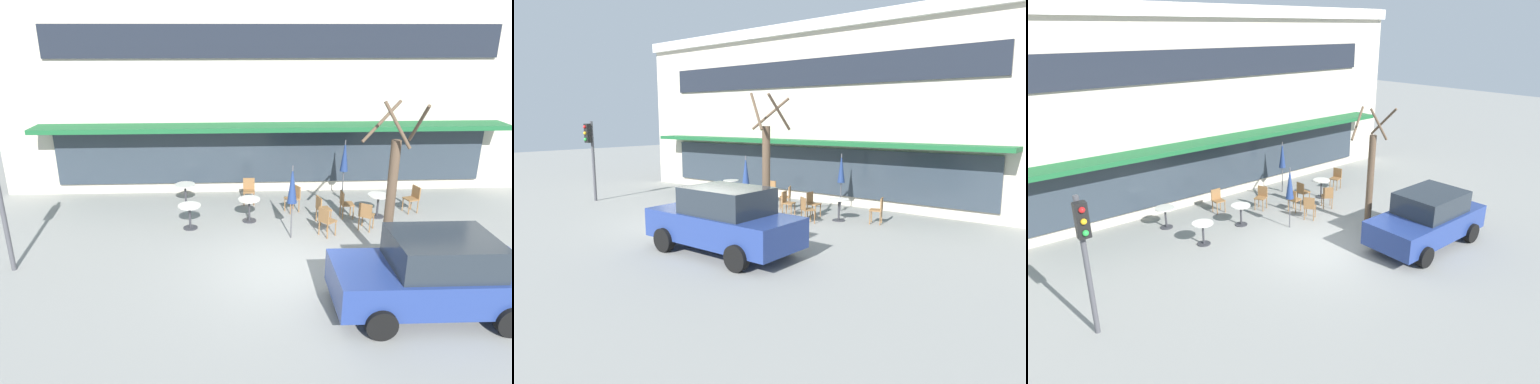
# 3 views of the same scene
# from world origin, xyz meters

# --- Properties ---
(ground_plane) EXTENTS (80.00, 80.00, 0.00)m
(ground_plane) POSITION_xyz_m (0.00, 0.00, 0.00)
(ground_plane) COLOR gray
(building_facade) EXTENTS (19.50, 9.10, 7.49)m
(building_facade) POSITION_xyz_m (0.00, 9.97, 3.75)
(building_facade) COLOR beige
(building_facade) RESTS_ON ground
(cafe_table_near_wall) EXTENTS (0.70, 0.70, 0.76)m
(cafe_table_near_wall) POSITION_xyz_m (3.23, 3.33, 0.52)
(cafe_table_near_wall) COLOR #333338
(cafe_table_near_wall) RESTS_ON ground
(cafe_table_streetside) EXTENTS (0.70, 0.70, 0.76)m
(cafe_table_streetside) POSITION_xyz_m (-0.94, 3.16, 0.52)
(cafe_table_streetside) COLOR #333338
(cafe_table_streetside) RESTS_ON ground
(cafe_table_by_tree) EXTENTS (0.70, 0.70, 0.76)m
(cafe_table_by_tree) POSITION_xyz_m (-2.77, 2.68, 0.52)
(cafe_table_by_tree) COLOR #333338
(cafe_table_by_tree) RESTS_ON ground
(cafe_table_mid_patio) EXTENTS (0.70, 0.70, 0.76)m
(cafe_table_mid_patio) POSITION_xyz_m (-3.10, 4.67, 0.52)
(cafe_table_mid_patio) COLOR #333338
(cafe_table_mid_patio) RESTS_ON ground
(patio_umbrella_green_folded) EXTENTS (0.28, 0.28, 2.20)m
(patio_umbrella_green_folded) POSITION_xyz_m (2.42, 4.87, 1.63)
(patio_umbrella_green_folded) COLOR #4C4C51
(patio_umbrella_green_folded) RESTS_ON ground
(patio_umbrella_cream_folded) EXTENTS (0.28, 0.28, 2.20)m
(patio_umbrella_cream_folded) POSITION_xyz_m (0.24, 1.87, 1.63)
(patio_umbrella_cream_folded) COLOR #4C4C51
(patio_umbrella_cream_folded) RESTS_ON ground
(cafe_chair_0) EXTENTS (0.56, 0.56, 0.89)m
(cafe_chair_0) POSITION_xyz_m (1.27, 1.94, 0.53)
(cafe_chair_0) COLOR olive
(cafe_chair_0) RESTS_ON ground
(cafe_chair_1) EXTENTS (0.48, 0.48, 0.89)m
(cafe_chair_1) POSITION_xyz_m (1.32, 2.89, 0.53)
(cafe_chair_1) COLOR olive
(cafe_chair_1) RESTS_ON ground
(cafe_chair_2) EXTENTS (0.41, 0.41, 0.89)m
(cafe_chair_2) POSITION_xyz_m (2.14, 3.31, 0.53)
(cafe_chair_2) COLOR olive
(cafe_chair_2) RESTS_ON ground
(cafe_chair_3) EXTENTS (0.55, 0.55, 0.89)m
(cafe_chair_3) POSITION_xyz_m (2.55, 2.29, 0.53)
(cafe_chair_3) COLOR olive
(cafe_chair_3) RESTS_ON ground
(cafe_chair_4) EXTENTS (0.41, 0.41, 0.89)m
(cafe_chair_4) POSITION_xyz_m (-0.90, 4.76, 0.53)
(cafe_chair_4) COLOR olive
(cafe_chair_4) RESTS_ON ground
(cafe_chair_5) EXTENTS (0.54, 0.54, 0.89)m
(cafe_chair_5) POSITION_xyz_m (0.57, 3.93, 0.53)
(cafe_chair_5) COLOR olive
(cafe_chair_5) RESTS_ON ground
(cafe_chair_6) EXTENTS (0.50, 0.50, 0.89)m
(cafe_chair_6) POSITION_xyz_m (4.52, 3.70, 0.53)
(cafe_chair_6) COLOR olive
(cafe_chair_6) RESTS_ON ground
(parked_sedan) EXTENTS (4.21, 2.05, 1.76)m
(parked_sedan) POSITION_xyz_m (2.81, -1.93, 0.88)
(parked_sedan) COLOR navy
(parked_sedan) RESTS_ON ground
(street_tree) EXTENTS (1.32, 1.32, 4.25)m
(street_tree) POSITION_xyz_m (2.50, 0.23, 1.89)
(street_tree) COLOR brown
(street_tree) RESTS_ON ground
(traffic_light_pole) EXTENTS (0.26, 0.44, 3.40)m
(traffic_light_pole) POSITION_xyz_m (-7.02, 0.20, 2.30)
(traffic_light_pole) COLOR #47474C
(traffic_light_pole) RESTS_ON ground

